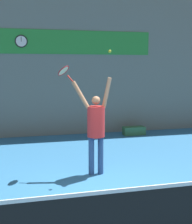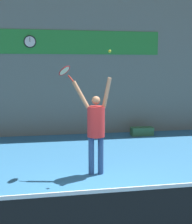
{
  "view_description": "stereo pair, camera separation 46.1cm",
  "coord_description": "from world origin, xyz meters",
  "views": [
    {
      "loc": [
        -1.61,
        -4.97,
        2.45
      ],
      "look_at": [
        0.08,
        1.77,
        1.45
      ],
      "focal_mm": 50.0,
      "sensor_mm": 36.0,
      "label": 1
    },
    {
      "loc": [
        -1.16,
        -5.07,
        2.45
      ],
      "look_at": [
        0.08,
        1.77,
        1.45
      ],
      "focal_mm": 50.0,
      "sensor_mm": 36.0,
      "label": 2
    }
  ],
  "objects": [
    {
      "name": "ground_plane",
      "position": [
        0.0,
        0.0,
        0.0
      ],
      "size": [
        18.0,
        18.0,
        0.0
      ],
      "primitive_type": "plane",
      "color": "teal"
    },
    {
      "name": "sponsor_banner",
      "position": [
        0.0,
        6.17,
        3.33
      ],
      "size": [
        6.44,
        0.02,
        0.83
      ],
      "color": "#288C38"
    },
    {
      "name": "court_net",
      "position": [
        0.0,
        -1.45,
        0.5
      ],
      "size": [
        8.96,
        0.07,
        1.06
      ],
      "color": "#333333",
      "rests_on": "ground_plane"
    },
    {
      "name": "scoreboard_clock",
      "position": [
        -1.44,
        6.15,
        3.33
      ],
      "size": [
        0.43,
        0.04,
        0.43
      ],
      "color": "white"
    },
    {
      "name": "tennis_racket",
      "position": [
        -0.57,
        2.16,
        2.36
      ],
      "size": [
        0.4,
        0.39,
        0.38
      ],
      "color": "red"
    },
    {
      "name": "equipment_bag",
      "position": [
        2.46,
        5.54,
        0.15
      ],
      "size": [
        0.8,
        0.35,
        0.3
      ],
      "color": "#33663F",
      "rests_on": "ground_plane"
    },
    {
      "name": "tennis_ball",
      "position": [
        0.37,
        1.67,
        2.8
      ],
      "size": [
        0.07,
        0.07,
        0.07
      ],
      "color": "#CCDB2D"
    },
    {
      "name": "back_wall",
      "position": [
        0.0,
        6.23,
        2.5
      ],
      "size": [
        18.0,
        0.1,
        5.0
      ],
      "color": "slate",
      "rests_on": "ground_plane"
    },
    {
      "name": "tennis_player",
      "position": [
        0.08,
        1.77,
        1.15
      ],
      "size": [
        0.88,
        0.5,
        2.23
      ],
      "color": "#2D4C7F",
      "rests_on": "ground_plane"
    }
  ]
}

